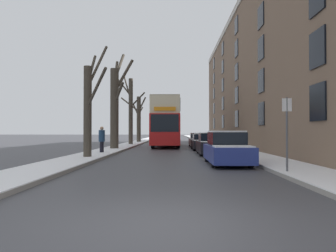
{
  "coord_description": "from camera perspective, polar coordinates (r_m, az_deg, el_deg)",
  "views": [
    {
      "loc": [
        0.16,
        -5.29,
        1.49
      ],
      "look_at": [
        -0.35,
        21.55,
        1.95
      ],
      "focal_mm": 35.0,
      "sensor_mm": 36.0,
      "label": 1
    }
  ],
  "objects": [
    {
      "name": "sidewalk_left",
      "position": [
        58.52,
        -3.72,
        -2.37
      ],
      "size": [
        2.19,
        130.0,
        0.16
      ],
      "color": "gray",
      "rests_on": "ground"
    },
    {
      "name": "street_sign_post",
      "position": [
        11.69,
        20.0,
        -0.82
      ],
      "size": [
        0.32,
        0.07,
        2.64
      ],
      "color": "#4C4F54",
      "rests_on": "ground"
    },
    {
      "name": "parked_car_0",
      "position": [
        15.18,
        10.19,
        -3.95
      ],
      "size": [
        1.73,
        4.54,
        1.53
      ],
      "color": "navy",
      "rests_on": "ground"
    },
    {
      "name": "bare_tree_left_1",
      "position": [
        26.86,
        -9.16,
        3.94
      ],
      "size": [
        1.84,
        3.29,
        8.3
      ],
      "color": "#423A30",
      "rests_on": "ground"
    },
    {
      "name": "double_decker_bus",
      "position": [
        32.34,
        -0.29,
        0.97
      ],
      "size": [
        2.6,
        10.96,
        4.59
      ],
      "color": "red",
      "rests_on": "ground"
    },
    {
      "name": "oncoming_van",
      "position": [
        52.88,
        -1.11,
        -1.27
      ],
      "size": [
        2.09,
        5.63,
        2.26
      ],
      "color": "#333842",
      "rests_on": "ground"
    },
    {
      "name": "ground_plane",
      "position": [
        5.5,
        -0.61,
        -16.71
      ],
      "size": [
        320.0,
        320.0,
        0.0
      ],
      "primitive_type": "plane",
      "color": "#424247"
    },
    {
      "name": "pedestrian_left_sidewalk",
      "position": [
        21.54,
        -11.47,
        -2.27
      ],
      "size": [
        0.4,
        0.4,
        1.82
      ],
      "rotation": [
        0.0,
        0.0,
        4.52
      ],
      "color": "black",
      "rests_on": "ground"
    },
    {
      "name": "parked_car_2",
      "position": [
        27.04,
        6.17,
        -2.8
      ],
      "size": [
        1.89,
        4.38,
        1.36
      ],
      "color": "black",
      "rests_on": "ground"
    },
    {
      "name": "bare_tree_left_0",
      "position": [
        18.06,
        -13.62,
        3.34
      ],
      "size": [
        1.62,
        3.25,
        6.44
      ],
      "color": "#423A30",
      "rests_on": "ground"
    },
    {
      "name": "terrace_facade_right",
      "position": [
        31.73,
        19.99,
        8.39
      ],
      "size": [
        9.1,
        47.34,
        13.25
      ],
      "color": "#7A604C",
      "rests_on": "ground"
    },
    {
      "name": "sidewalk_right",
      "position": [
        58.49,
        5.58,
        -2.37
      ],
      "size": [
        2.19,
        130.0,
        0.16
      ],
      "color": "gray",
      "rests_on": "ground"
    },
    {
      "name": "parked_car_3",
      "position": [
        32.82,
        5.28,
        -2.48
      ],
      "size": [
        1.74,
        3.91,
        1.36
      ],
      "color": "silver",
      "rests_on": "ground"
    },
    {
      "name": "bare_tree_left_3",
      "position": [
        43.56,
        -5.2,
        1.46
      ],
      "size": [
        3.61,
        1.87,
        6.19
      ],
      "color": "#423A30",
      "rests_on": "ground"
    },
    {
      "name": "bare_tree_left_2",
      "position": [
        35.41,
        -6.57,
        2.95
      ],
      "size": [
        3.68,
        2.56,
        7.88
      ],
      "color": "#423A30",
      "rests_on": "ground"
    },
    {
      "name": "parked_car_1",
      "position": [
        21.3,
        7.55,
        -3.2
      ],
      "size": [
        1.72,
        4.17,
        1.43
      ],
      "color": "black",
      "rests_on": "ground"
    }
  ]
}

